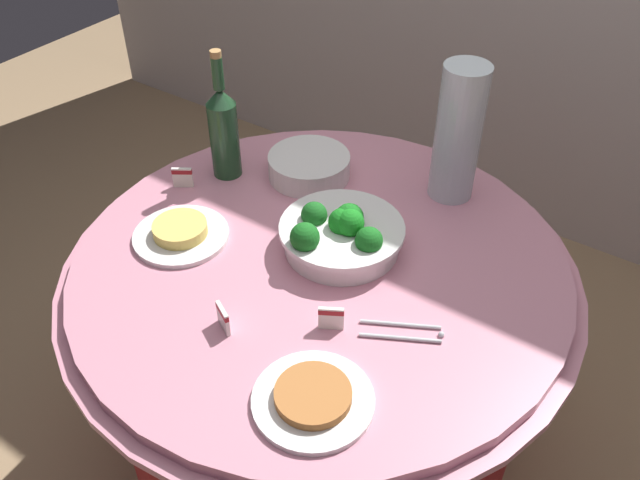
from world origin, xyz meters
The scene contains 12 objects.
ground_plane centered at (0.00, 0.00, 0.00)m, with size 6.00×6.00×0.00m, color #9E7F5B.
buffet_table centered at (0.00, 0.00, 0.38)m, with size 1.16×1.16×0.74m.
broccoli_bowl centered at (0.02, 0.05, 0.78)m, with size 0.28×0.28×0.11m.
plate_stack centered at (-0.20, 0.25, 0.77)m, with size 0.21×0.21×0.06m.
wine_bottle centered at (-0.39, 0.14, 0.87)m, with size 0.07×0.07×0.34m.
decorative_fruit_vase centered at (0.13, 0.39, 0.89)m, with size 0.11×0.11×0.34m.
serving_tongs centered at (0.26, -0.09, 0.74)m, with size 0.16×0.11×0.01m.
food_plate_peanuts centered at (0.21, -0.33, 0.75)m, with size 0.22×0.22×0.03m.
food_plate_noodles centered at (-0.30, -0.12, 0.75)m, with size 0.22×0.22×0.04m.
label_placard_front centered at (-0.04, -0.28, 0.77)m, with size 0.05×0.03×0.05m.
label_placard_mid centered at (0.14, -0.16, 0.77)m, with size 0.05×0.03×0.05m.
label_placard_rear centered at (-0.44, 0.03, 0.77)m, with size 0.05×0.03×0.05m.
Camera 1 is at (0.63, -0.92, 1.72)m, focal length 37.50 mm.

